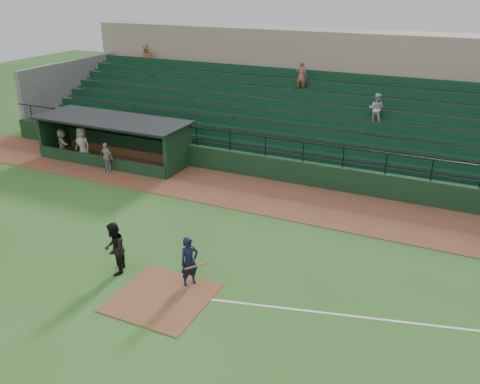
% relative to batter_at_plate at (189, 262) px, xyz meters
% --- Properties ---
extents(ground, '(90.00, 90.00, 0.00)m').
position_rel_batter_at_plate_xyz_m(ground, '(-0.45, -0.05, -0.89)').
color(ground, '#2A5C1E').
rests_on(ground, ground).
extents(warning_track, '(40.00, 4.00, 0.03)m').
position_rel_batter_at_plate_xyz_m(warning_track, '(-0.45, 7.95, -0.88)').
color(warning_track, brown).
rests_on(warning_track, ground).
extents(home_plate_dirt, '(3.00, 3.00, 0.03)m').
position_rel_batter_at_plate_xyz_m(home_plate_dirt, '(-0.45, -1.05, -0.88)').
color(home_plate_dirt, brown).
rests_on(home_plate_dirt, ground).
extents(foul_line, '(17.49, 4.44, 0.01)m').
position_rel_batter_at_plate_xyz_m(foul_line, '(7.55, 1.15, -0.89)').
color(foul_line, white).
rests_on(foul_line, ground).
extents(stadium_structure, '(38.00, 13.08, 6.40)m').
position_rel_batter_at_plate_xyz_m(stadium_structure, '(-0.45, 16.40, 1.41)').
color(stadium_structure, black).
rests_on(stadium_structure, ground).
extents(dugout, '(8.90, 3.20, 2.42)m').
position_rel_batter_at_plate_xyz_m(dugout, '(-10.20, 9.50, 0.44)').
color(dugout, black).
rests_on(dugout, ground).
extents(batter_at_plate, '(1.15, 0.78, 1.78)m').
position_rel_batter_at_plate_xyz_m(batter_at_plate, '(0.00, 0.00, 0.00)').
color(batter_at_plate, black).
rests_on(batter_at_plate, ground).
extents(umpire, '(1.06, 1.16, 1.92)m').
position_rel_batter_at_plate_xyz_m(umpire, '(-2.74, -0.44, 0.07)').
color(umpire, black).
rests_on(umpire, ground).
extents(dugout_player_a, '(1.01, 0.58, 1.61)m').
position_rel_batter_at_plate_xyz_m(dugout_player_a, '(-9.39, 7.36, -0.05)').
color(dugout_player_a, '#AAA59F').
rests_on(dugout_player_a, warning_track).
extents(dugout_player_b, '(1.00, 0.68, 1.98)m').
position_rel_batter_at_plate_xyz_m(dugout_player_b, '(-11.62, 8.11, 0.13)').
color(dugout_player_b, '#9E9994').
rests_on(dugout_player_b, warning_track).
extents(dugout_player_c, '(1.49, 1.29, 1.62)m').
position_rel_batter_at_plate_xyz_m(dugout_player_c, '(-13.28, 8.27, -0.05)').
color(dugout_player_c, '#A9A39E').
rests_on(dugout_player_c, warning_track).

